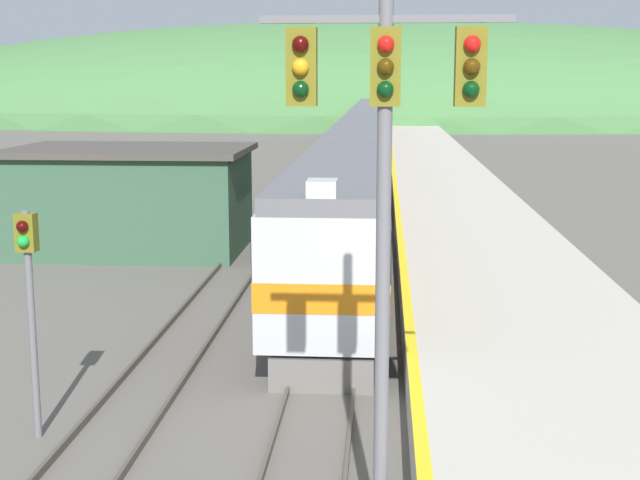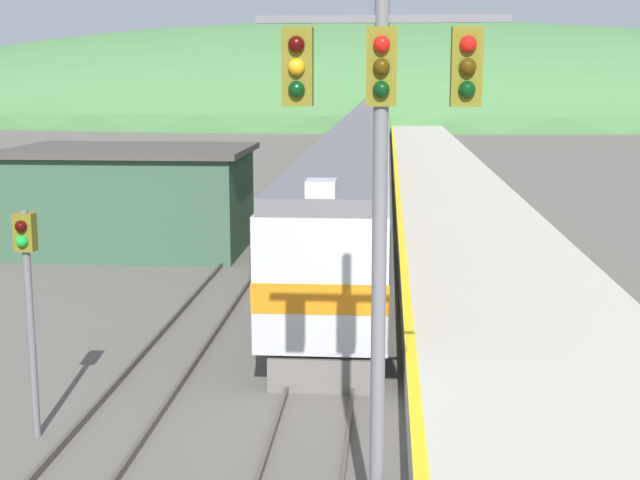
# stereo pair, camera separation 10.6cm
# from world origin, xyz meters

# --- Properties ---
(track_main) EXTENTS (1.52, 180.00, 0.16)m
(track_main) POSITION_xyz_m (0.00, 70.00, 0.08)
(track_main) COLOR #4C443D
(track_main) RESTS_ON ground
(track_siding) EXTENTS (1.52, 180.00, 0.16)m
(track_siding) POSITION_xyz_m (-3.85, 70.00, 0.08)
(track_siding) COLOR #4C443D
(track_siding) RESTS_ON ground
(platform) EXTENTS (6.13, 140.00, 1.03)m
(platform) POSITION_xyz_m (4.91, 50.00, 0.51)
(platform) COLOR #BCB5A5
(platform) RESTS_ON ground
(distant_hills) EXTENTS (190.92, 85.92, 31.65)m
(distant_hills) POSITION_xyz_m (0.00, 144.19, 0.00)
(distant_hills) COLOR #477A42
(distant_hills) RESTS_ON ground
(station_shed) EXTENTS (9.21, 6.27, 4.11)m
(station_shed) POSITION_xyz_m (-8.58, 27.40, 2.07)
(station_shed) COLOR #385B42
(station_shed) RESTS_ON ground
(express_train_lead_car) EXTENTS (2.99, 19.57, 4.64)m
(express_train_lead_car) POSITION_xyz_m (0.00, 21.16, 2.34)
(express_train_lead_car) COLOR black
(express_train_lead_car) RESTS_ON ground
(carriage_second) EXTENTS (2.98, 22.45, 4.28)m
(carriage_second) POSITION_xyz_m (0.00, 43.29, 2.33)
(carriage_second) COLOR black
(carriage_second) RESTS_ON ground
(carriage_third) EXTENTS (2.98, 22.45, 4.28)m
(carriage_third) POSITION_xyz_m (0.00, 66.62, 2.33)
(carriage_third) COLOR black
(carriage_third) RESTS_ON ground
(carriage_fourth) EXTENTS (2.98, 22.45, 4.28)m
(carriage_fourth) POSITION_xyz_m (0.00, 89.95, 2.33)
(carriage_fourth) COLOR black
(carriage_fourth) RESTS_ON ground
(signal_mast_main) EXTENTS (3.30, 0.42, 8.44)m
(signal_mast_main) POSITION_xyz_m (1.31, 5.04, 5.82)
(signal_mast_main) COLOR slate
(signal_mast_main) RESTS_ON ground
(signal_post_siding) EXTENTS (0.36, 0.42, 4.39)m
(signal_post_siding) POSITION_xyz_m (-5.24, 8.88, 3.13)
(signal_post_siding) COLOR slate
(signal_post_siding) RESTS_ON ground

